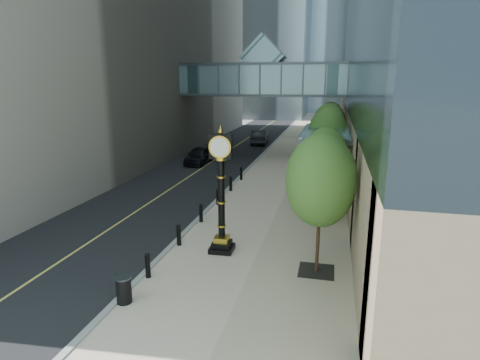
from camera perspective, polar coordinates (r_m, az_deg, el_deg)
name	(u,v)px	position (r m, az deg, el deg)	size (l,w,h in m)	color
ground	(207,301)	(14.62, -4.67, -16.72)	(320.00, 320.00, 0.00)	gray
road	(248,138)	(53.59, 1.21, 6.04)	(8.00, 180.00, 0.02)	black
sidewalk	(309,139)	(52.54, 9.82, 5.70)	(8.00, 180.00, 0.06)	#C7B099
curb	(278,138)	(52.92, 5.48, 5.90)	(0.25, 180.00, 0.07)	gray
skywalk	(263,77)	(40.53, 3.36, 14.36)	(17.00, 4.20, 5.80)	slate
entrance_canopy	(325,133)	(26.14, 12.06, 6.54)	(3.00, 8.00, 4.38)	#383F44
bollard_row	(210,205)	(23.04, -4.30, -3.57)	(0.20, 16.20, 0.90)	black
street_trees	(328,136)	(28.35, 12.37, 6.13)	(2.73, 28.63, 5.62)	black
street_clock	(221,200)	(17.35, -2.66, -2.89)	(1.05, 1.05, 5.44)	black
trash_bin	(124,290)	(14.69, -16.19, -14.83)	(0.52, 0.52, 0.90)	black
pedestrian	(339,182)	(27.10, 13.85, -0.32)	(0.64, 0.42, 1.75)	beige
car_near	(199,155)	(36.87, -5.86, 3.52)	(1.79, 4.46, 1.52)	black
car_far	(260,137)	(48.34, 2.82, 6.15)	(1.74, 4.99, 1.64)	black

